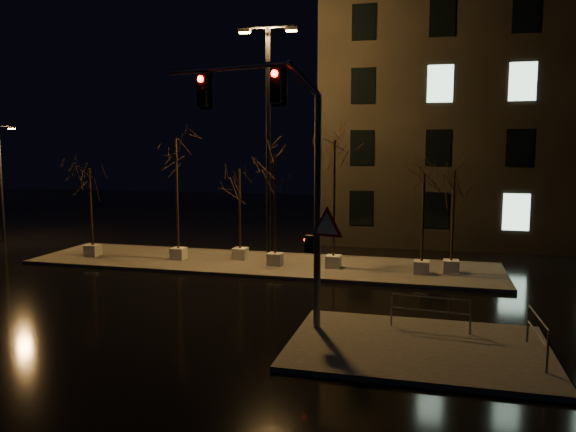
# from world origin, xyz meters

# --- Properties ---
(ground) EXTENTS (90.00, 90.00, 0.00)m
(ground) POSITION_xyz_m (0.00, 0.00, 0.00)
(ground) COLOR black
(ground) RESTS_ON ground
(median) EXTENTS (22.00, 5.00, 0.15)m
(median) POSITION_xyz_m (0.00, 6.00, 0.07)
(median) COLOR #43413C
(median) RESTS_ON ground
(sidewalk_corner) EXTENTS (7.00, 5.00, 0.15)m
(sidewalk_corner) POSITION_xyz_m (7.50, -3.50, 0.07)
(sidewalk_corner) COLOR #43413C
(sidewalk_corner) RESTS_ON ground
(building) EXTENTS (25.00, 12.00, 15.00)m
(building) POSITION_xyz_m (14.00, 18.00, 7.50)
(building) COLOR black
(building) RESTS_ON ground
(tree_0) EXTENTS (1.80, 1.80, 4.47)m
(tree_0) POSITION_xyz_m (-8.56, 5.48, 3.55)
(tree_0) COLOR silver
(tree_0) RESTS_ON median
(tree_1) EXTENTS (1.80, 1.80, 5.96)m
(tree_1) POSITION_xyz_m (-4.02, 5.73, 4.67)
(tree_1) COLOR silver
(tree_1) RESTS_ON median
(tree_2) EXTENTS (1.80, 1.80, 4.47)m
(tree_2) POSITION_xyz_m (-1.13, 6.46, 3.55)
(tree_2) COLOR silver
(tree_2) RESTS_ON median
(tree_3) EXTENTS (1.80, 1.80, 5.19)m
(tree_3) POSITION_xyz_m (0.85, 5.62, 4.09)
(tree_3) COLOR silver
(tree_3) RESTS_ON median
(tree_4) EXTENTS (1.80, 1.80, 5.85)m
(tree_4) POSITION_xyz_m (3.55, 5.72, 4.59)
(tree_4) COLOR silver
(tree_4) RESTS_ON median
(tree_5) EXTENTS (1.80, 1.80, 4.39)m
(tree_5) POSITION_xyz_m (7.42, 5.48, 3.48)
(tree_5) COLOR silver
(tree_5) RESTS_ON median
(tree_6) EXTENTS (1.80, 1.80, 4.55)m
(tree_6) POSITION_xyz_m (8.65, 5.95, 3.61)
(tree_6) COLOR silver
(tree_6) RESTS_ON median
(traffic_signal_mast) EXTENTS (6.28, 1.81, 7.92)m
(traffic_signal_mast) POSITION_xyz_m (3.26, -2.34, 5.35)
(traffic_signal_mast) COLOR #5A5C62
(traffic_signal_mast) RESTS_ON sidewalk_corner
(streetlight_main) EXTENTS (2.68, 0.46, 10.71)m
(streetlight_main) POSITION_xyz_m (0.49, 5.83, 6.33)
(streetlight_main) COLOR black
(streetlight_main) RESTS_ON median
(streetlight_far) EXTENTS (1.33, 0.30, 6.77)m
(streetlight_far) POSITION_xyz_m (-16.60, 8.78, 3.72)
(streetlight_far) COLOR black
(streetlight_far) RESTS_ON ground
(guard_rail_a) EXTENTS (2.32, 0.28, 1.01)m
(guard_rail_a) POSITION_xyz_m (7.81, -2.09, 0.81)
(guard_rail_a) COLOR #5A5C62
(guard_rail_a) RESTS_ON sidewalk_corner
(guard_rail_b) EXTENTS (0.16, 2.26, 1.07)m
(guard_rail_b) POSITION_xyz_m (10.50, -3.61, 0.84)
(guard_rail_b) COLOR #5A5C62
(guard_rail_b) RESTS_ON sidewalk_corner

